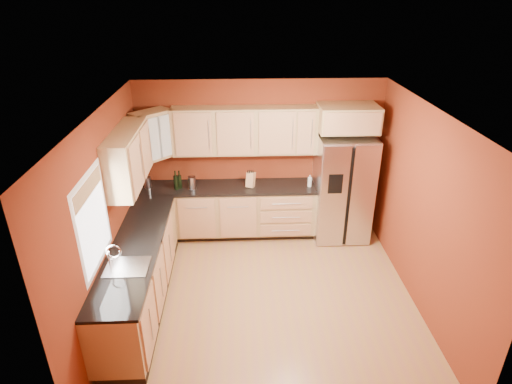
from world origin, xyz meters
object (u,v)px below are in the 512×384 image
refrigerator (342,188)px  canister_left (147,182)px  knife_block (251,180)px  soap_dispenser (310,181)px  wine_bottle_a (176,180)px

refrigerator → canister_left: 3.20m
knife_block → soap_dispenser: bearing=22.3°
wine_bottle_a → soap_dispenser: size_ratio=1.61×
refrigerator → wine_bottle_a: (-2.72, -0.01, 0.19)m
refrigerator → soap_dispenser: (-0.55, 0.01, 0.13)m
soap_dispenser → canister_left: bearing=178.3°
refrigerator → canister_left: bearing=178.4°
refrigerator → canister_left: refrigerator is taller
knife_block → soap_dispenser: size_ratio=1.24×
wine_bottle_a → canister_left: bearing=168.7°
canister_left → soap_dispenser: bearing=-1.7°
canister_left → soap_dispenser: 2.65m
wine_bottle_a → refrigerator: bearing=0.2°
refrigerator → canister_left: (-3.20, 0.09, 0.12)m
knife_block → soap_dispenser: knife_block is taller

